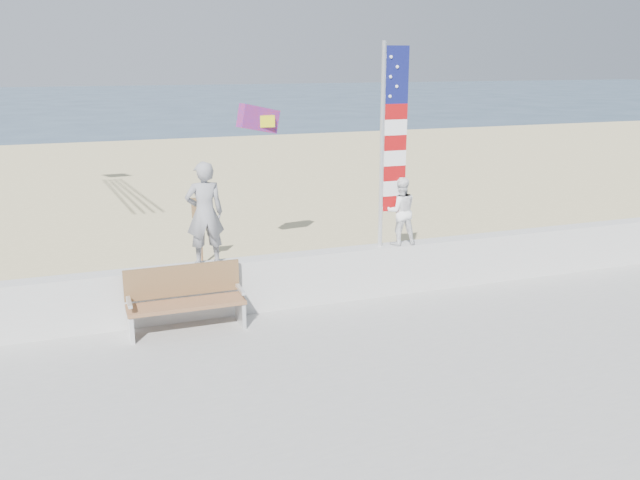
% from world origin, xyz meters
% --- Properties ---
extents(ground, '(220.00, 220.00, 0.00)m').
position_xyz_m(ground, '(0.00, 0.00, 0.00)').
color(ground, '#2E465D').
rests_on(ground, ground).
extents(sand, '(90.00, 40.00, 0.08)m').
position_xyz_m(sand, '(0.00, 9.00, 0.04)').
color(sand, beige).
rests_on(sand, ground).
extents(seawall, '(30.00, 0.35, 0.90)m').
position_xyz_m(seawall, '(0.00, 2.00, 0.63)').
color(seawall, silver).
rests_on(seawall, boardwalk).
extents(adult, '(0.61, 0.41, 1.67)m').
position_xyz_m(adult, '(-1.68, 2.00, 1.91)').
color(adult, gray).
rests_on(adult, seawall).
extents(child, '(0.65, 0.54, 1.21)m').
position_xyz_m(child, '(1.79, 2.00, 1.69)').
color(child, white).
rests_on(child, seawall).
extents(bench, '(1.80, 0.57, 1.00)m').
position_xyz_m(bench, '(-2.13, 1.55, 0.69)').
color(bench, '#956541').
rests_on(bench, boardwalk).
extents(flag, '(0.50, 0.08, 3.50)m').
position_xyz_m(flag, '(1.53, 2.00, 2.99)').
color(flag, white).
rests_on(flag, seawall).
extents(parafoil_kite, '(0.97, 0.52, 0.65)m').
position_xyz_m(parafoil_kite, '(0.09, 5.12, 3.09)').
color(parafoil_kite, red).
rests_on(parafoil_kite, ground).
extents(sign, '(0.32, 0.07, 1.46)m').
position_xyz_m(sign, '(-1.22, 5.16, 0.94)').
color(sign, '#866040').
rests_on(sign, sand).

